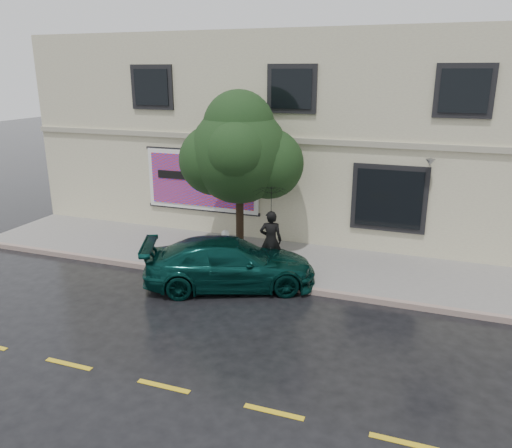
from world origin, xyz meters
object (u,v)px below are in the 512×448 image
(car, at_px, (230,263))
(fire_hydrant, at_px, (225,243))
(street_tree, at_px, (239,155))
(pedestrian, at_px, (271,240))

(car, height_order, fire_hydrant, car)
(street_tree, distance_m, fire_hydrant, 2.79)
(pedestrian, bearing_deg, street_tree, -49.84)
(car, xyz_separation_m, fire_hydrant, (-0.90, 1.80, -0.11))
(street_tree, bearing_deg, car, -75.40)
(pedestrian, distance_m, street_tree, 2.82)
(pedestrian, bearing_deg, fire_hydrant, -32.75)
(street_tree, bearing_deg, fire_hydrant, -129.09)
(street_tree, bearing_deg, pedestrian, -35.79)
(car, relative_size, pedestrian, 2.62)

